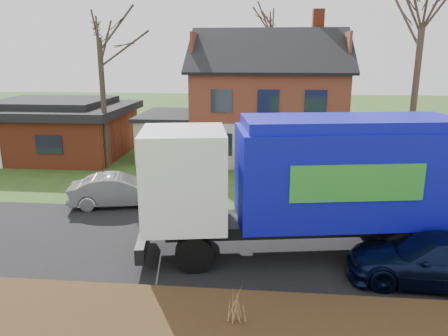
{
  "coord_description": "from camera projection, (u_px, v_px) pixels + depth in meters",
  "views": [
    {
      "loc": [
        1.97,
        -14.27,
        6.57
      ],
      "look_at": [
        0.3,
        2.5,
        2.14
      ],
      "focal_mm": 35.0,
      "sensor_mm": 36.0,
      "label": 1
    }
  ],
  "objects": [
    {
      "name": "tree_front_west",
      "position": [
        97.0,
        17.0,
        23.85
      ],
      "size": [
        3.48,
        3.48,
        10.33
      ],
      "color": "#3A2F23",
      "rests_on": "ground"
    },
    {
      "name": "garbage_truck",
      "position": [
        313.0,
        177.0,
        14.32
      ],
      "size": [
        11.08,
        4.63,
        4.61
      ],
      "rotation": [
        0.0,
        0.0,
        0.17
      ],
      "color": "black",
      "rests_on": "ground"
    },
    {
      "name": "tree_back",
      "position": [
        273.0,
        12.0,
        34.5
      ],
      "size": [
        3.69,
        3.69,
        11.67
      ],
      "color": "#3E2F25",
      "rests_on": "ground"
    },
    {
      "name": "tree_front_east",
      "position": [
        425.0,
        2.0,
        23.06
      ],
      "size": [
        4.07,
        4.07,
        11.31
      ],
      "color": "#46332A",
      "rests_on": "ground"
    },
    {
      "name": "navy_wagon",
      "position": [
        437.0,
        260.0,
        12.73
      ],
      "size": [
        5.3,
        2.51,
        1.49
      ],
      "primitive_type": "imported",
      "rotation": [
        0.0,
        0.0,
        -1.65
      ],
      "color": "black",
      "rests_on": "ground"
    },
    {
      "name": "silver_sedan",
      "position": [
        119.0,
        190.0,
        19.33
      ],
      "size": [
        4.5,
        2.43,
        1.41
      ],
      "primitive_type": "imported",
      "rotation": [
        0.0,
        0.0,
        1.8
      ],
      "color": "#93959A",
      "rests_on": "ground"
    },
    {
      "name": "mulch_verge",
      "position": [
        179.0,
        330.0,
        10.45
      ],
      "size": [
        80.0,
        3.5,
        0.3
      ],
      "primitive_type": "cube",
      "color": "#302010",
      "rests_on": "ground"
    },
    {
      "name": "ranch_house",
      "position": [
        55.0,
        128.0,
        28.79
      ],
      "size": [
        9.8,
        8.2,
        3.7
      ],
      "color": "#993C21",
      "rests_on": "ground"
    },
    {
      "name": "ground",
      "position": [
        209.0,
        243.0,
        15.59
      ],
      "size": [
        120.0,
        120.0,
        0.0
      ],
      "primitive_type": "plane",
      "color": "#294918",
      "rests_on": "ground"
    },
    {
      "name": "road",
      "position": [
        209.0,
        243.0,
        15.58
      ],
      "size": [
        80.0,
        7.0,
        0.02
      ],
      "primitive_type": "cube",
      "color": "black",
      "rests_on": "ground"
    },
    {
      "name": "grass_clump_mid",
      "position": [
        237.0,
        306.0,
        10.4
      ],
      "size": [
        0.32,
        0.26,
        0.89
      ],
      "color": "#A37C48",
      "rests_on": "mulch_verge"
    },
    {
      "name": "main_house",
      "position": [
        260.0,
        95.0,
        27.81
      ],
      "size": [
        12.95,
        8.95,
        9.26
      ],
      "color": "beige",
      "rests_on": "ground"
    }
  ]
}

